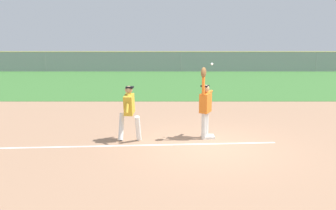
{
  "coord_description": "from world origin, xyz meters",
  "views": [
    {
      "loc": [
        -1.25,
        -9.51,
        3.09
      ],
      "look_at": [
        -1.26,
        0.91,
        1.05
      ],
      "focal_mm": 35.76,
      "sensor_mm": 36.0,
      "label": 1
    }
  ],
  "objects_px": {
    "first_base": "(208,137)",
    "fielder": "(205,104)",
    "parked_car_green": "(175,63)",
    "runner": "(129,109)",
    "parked_car_white": "(123,63)",
    "parked_car_tan": "(228,63)",
    "baseball": "(212,64)"
  },
  "relations": [
    {
      "from": "runner",
      "to": "first_base",
      "type": "bearing_deg",
      "value": 12.36
    },
    {
      "from": "parked_car_green",
      "to": "fielder",
      "type": "bearing_deg",
      "value": -83.27
    },
    {
      "from": "parked_car_green",
      "to": "parked_car_tan",
      "type": "height_order",
      "value": "same"
    },
    {
      "from": "first_base",
      "to": "parked_car_green",
      "type": "distance_m",
      "value": 24.74
    },
    {
      "from": "baseball",
      "to": "parked_car_green",
      "type": "bearing_deg",
      "value": 91.64
    },
    {
      "from": "parked_car_white",
      "to": "parked_car_tan",
      "type": "height_order",
      "value": "same"
    },
    {
      "from": "parked_car_white",
      "to": "parked_car_green",
      "type": "height_order",
      "value": "same"
    },
    {
      "from": "first_base",
      "to": "parked_car_tan",
      "type": "relative_size",
      "value": 0.09
    },
    {
      "from": "runner",
      "to": "parked_car_tan",
      "type": "relative_size",
      "value": 0.39
    },
    {
      "from": "first_base",
      "to": "fielder",
      "type": "distance_m",
      "value": 1.09
    },
    {
      "from": "fielder",
      "to": "runner",
      "type": "bearing_deg",
      "value": 32.62
    },
    {
      "from": "baseball",
      "to": "runner",
      "type": "bearing_deg",
      "value": -171.7
    },
    {
      "from": "runner",
      "to": "baseball",
      "type": "relative_size",
      "value": 23.24
    },
    {
      "from": "first_base",
      "to": "parked_car_green",
      "type": "xyz_separation_m",
      "value": [
        -0.63,
        24.72,
        0.63
      ]
    },
    {
      "from": "parked_car_tan",
      "to": "parked_car_white",
      "type": "bearing_deg",
      "value": 178.83
    },
    {
      "from": "parked_car_tan",
      "to": "first_base",
      "type": "bearing_deg",
      "value": -99.21
    },
    {
      "from": "first_base",
      "to": "runner",
      "type": "relative_size",
      "value": 0.22
    },
    {
      "from": "first_base",
      "to": "parked_car_white",
      "type": "bearing_deg",
      "value": 103.39
    },
    {
      "from": "fielder",
      "to": "runner",
      "type": "distance_m",
      "value": 2.36
    },
    {
      "from": "first_base",
      "to": "parked_car_tan",
      "type": "xyz_separation_m",
      "value": [
        5.0,
        25.01,
        0.63
      ]
    },
    {
      "from": "first_base",
      "to": "parked_car_tan",
      "type": "height_order",
      "value": "parked_car_tan"
    },
    {
      "from": "first_base",
      "to": "fielder",
      "type": "xyz_separation_m",
      "value": [
        -0.12,
        -0.07,
        1.08
      ]
    },
    {
      "from": "first_base",
      "to": "parked_car_white",
      "type": "xyz_separation_m",
      "value": [
        -6.11,
        25.64,
        0.63
      ]
    },
    {
      "from": "parked_car_green",
      "to": "baseball",
      "type": "bearing_deg",
      "value": -82.8
    },
    {
      "from": "fielder",
      "to": "parked_car_green",
      "type": "bearing_deg",
      "value": -62.01
    },
    {
      "from": "parked_car_white",
      "to": "parked_car_green",
      "type": "relative_size",
      "value": 0.99
    },
    {
      "from": "parked_car_white",
      "to": "baseball",
      "type": "bearing_deg",
      "value": -73.11
    },
    {
      "from": "parked_car_green",
      "to": "parked_car_white",
      "type": "bearing_deg",
      "value": 176.0
    },
    {
      "from": "parked_car_white",
      "to": "parked_car_green",
      "type": "xyz_separation_m",
      "value": [
        5.47,
        -0.92,
        0.0
      ]
    },
    {
      "from": "baseball",
      "to": "first_base",
      "type": "bearing_deg",
      "value": -137.64
    },
    {
      "from": "fielder",
      "to": "parked_car_tan",
      "type": "distance_m",
      "value": 25.6
    },
    {
      "from": "runner",
      "to": "parked_car_white",
      "type": "distance_m",
      "value": 26.2
    }
  ]
}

